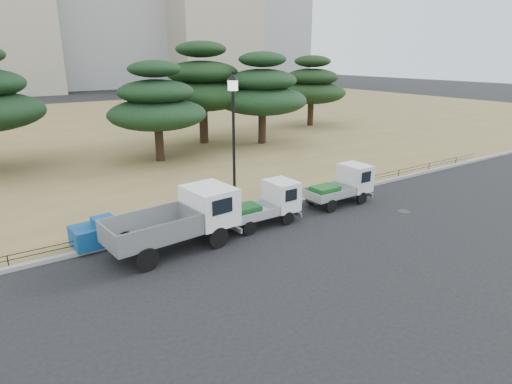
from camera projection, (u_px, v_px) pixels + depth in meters
ground at (282, 233)px, 18.23m from camera, size 220.00×220.00×0.00m
lawn at (96, 130)px, 42.43m from camera, size 120.00×56.00×0.15m
curb at (249, 213)px, 20.26m from camera, size 120.00×0.25×0.16m
truck_large at (180, 218)px, 16.49m from camera, size 5.25×2.48×2.22m
truck_kei_front at (266, 204)px, 19.00m from camera, size 3.50×1.55×1.84m
truck_kei_rear at (342, 185)px, 21.65m from camera, size 3.62×1.63×1.88m
street_lamp at (233, 122)px, 18.85m from camera, size 0.57×0.57×6.33m
pipe_fence at (247, 205)px, 20.27m from camera, size 38.00×0.04×0.40m
tarp_pile at (96, 233)px, 16.69m from camera, size 1.78×1.38×1.12m
manhole at (404, 211)px, 20.71m from camera, size 0.60×0.60×0.01m
pine_center_left at (157, 104)px, 28.86m from camera, size 6.67×6.67×6.78m
pine_center_right at (202, 85)px, 34.70m from camera, size 7.70×7.70×8.17m
pine_east_near at (262, 91)px, 34.74m from camera, size 7.29×7.29×7.37m
pine_east_far at (312, 86)px, 43.80m from camera, size 7.03×7.03×7.06m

